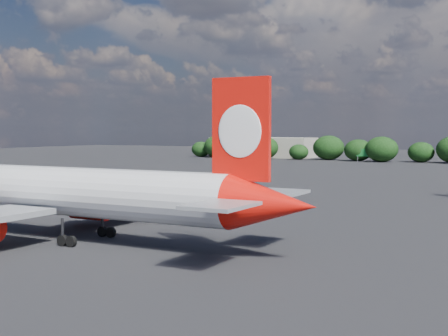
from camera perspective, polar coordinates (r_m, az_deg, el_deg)
The scene contains 4 objects.
ground at distance 108.62m, azimuth 4.83°, elevation -2.55°, with size 500.00×500.00×0.00m, color black.
qantas_airliner at distance 66.15m, azimuth -12.98°, elevation -2.31°, with size 49.42×46.87×16.19m.
terminal_building at distance 255.20m, azimuth 3.56°, elevation 1.91°, with size 42.00×16.00×8.00m.
highway_sign at distance 223.58m, azimuth 12.74°, elevation 1.36°, with size 6.00×0.30×4.50m.
Camera 1 is at (43.89, -38.67, 11.68)m, focal length 50.00 mm.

